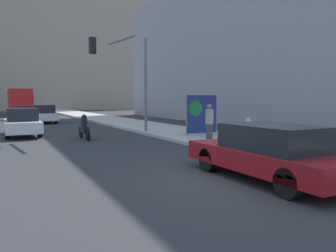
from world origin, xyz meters
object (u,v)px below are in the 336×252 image
Objects in this scene: jogger_on_sidewalk at (209,123)px; car_on_road_nearest at (22,122)px; parked_car_curbside at (269,152)px; car_on_road_distant at (25,113)px; traffic_light_pole at (126,67)px; motorcycle_on_road at (84,128)px; city_bus_on_road at (19,101)px; seated_protester at (249,133)px; car_on_road_midblock at (44,114)px; protest_banner at (202,114)px.

jogger_on_sidewalk reaches higher than car_on_road_nearest.
jogger_on_sidewalk is 5.82m from parked_car_curbside.
jogger_on_sidewalk is 10.54m from car_on_road_nearest.
parked_car_curbside is at bearing -82.73° from car_on_road_distant.
traffic_light_pole is 4.19m from motorcycle_on_road.
parked_car_curbside is (-1.95, -5.47, -0.29)m from jogger_on_sidewalk.
car_on_road_distant is (1.08, 16.03, -0.06)m from car_on_road_nearest.
jogger_on_sidewalk is at bearing -74.82° from traffic_light_pole.
city_bus_on_road reaches higher than parked_car_curbside.
motorcycle_on_road is (-4.35, 7.23, -0.23)m from seated_protester.
traffic_light_pole is 0.52× the size of city_bus_on_road.
car_on_road_midblock is 0.46× the size of city_bus_on_road.
parked_car_curbside is 23.78m from car_on_road_midblock.
car_on_road_distant is 10.49m from city_bus_on_road.
city_bus_on_road is at bearing 93.06° from motorcycle_on_road.
city_bus_on_road is at bearing 95.34° from parked_car_curbside.
protest_banner is 8.97m from parked_car_curbside.
protest_banner reaches higher than motorcycle_on_road.
protest_banner is 9.76m from car_on_road_nearest.
motorcycle_on_road is (1.57, -29.47, -1.32)m from city_bus_on_road.
car_on_road_distant reaches higher than motorcycle_on_road.
parked_car_curbside is at bearing -70.26° from car_on_road_nearest.
jogger_on_sidewalk is at bearing -75.92° from car_on_road_midblock.
car_on_road_distant is at bearing 101.16° from car_on_road_midblock.
parked_car_curbside is 29.78m from car_on_road_distant.
parked_car_curbside is 10.72m from motorcycle_on_road.
parked_car_curbside and car_on_road_distant have the same top height.
parked_car_curbside is at bearing -84.66° from city_bus_on_road.
jogger_on_sidewalk is 34.97m from city_bus_on_road.
protest_banner is 0.45× the size of parked_car_curbside.
motorcycle_on_road is at bearing 101.62° from parked_car_curbside.
traffic_light_pole is at bearing -81.85° from city_bus_on_road.
jogger_on_sidewalk is at bearing 70.36° from parked_car_curbside.
seated_protester is 0.25× the size of car_on_road_midblock.
protest_banner is at bearing -21.76° from motorcycle_on_road.
protest_banner is at bearing -71.41° from car_on_road_distant.
car_on_road_nearest is 10.37m from car_on_road_midblock.
car_on_road_distant is (-7.15, 21.25, -0.54)m from protest_banner.
car_on_road_nearest is 0.46× the size of city_bus_on_road.
car_on_road_midblock is 13.14m from motorcycle_on_road.
car_on_road_nearest is at bearing 131.75° from motorcycle_on_road.
car_on_road_midblock reaches higher than parked_car_curbside.
car_on_road_nearest is at bearing 147.59° from protest_banner.
car_on_road_midblock is at bearing 91.93° from motorcycle_on_road.
motorcycle_on_road is (1.61, -19.04, -0.16)m from car_on_road_distant.
motorcycle_on_road is at bearing 158.24° from protest_banner.
city_bus_on_road is 4.77× the size of motorcycle_on_road.
car_on_road_distant is (-1.17, 5.91, -0.06)m from car_on_road_midblock.
car_on_road_distant is 2.05× the size of motorcycle_on_road.
traffic_light_pole is at bearing -77.21° from car_on_road_distant.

